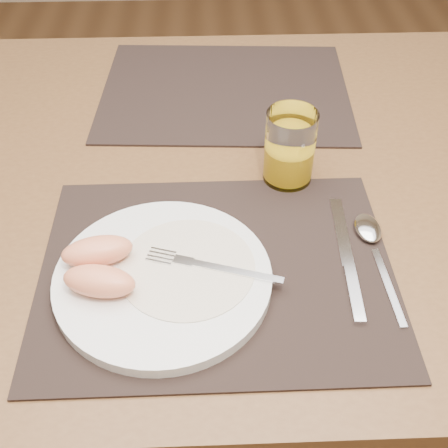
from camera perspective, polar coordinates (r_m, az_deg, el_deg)
ground at (r=1.47m, az=0.21°, el=-17.72°), size 5.00×5.00×0.00m
table at (r=0.94m, az=0.31°, el=2.03°), size 1.40×0.90×0.75m
placemat_near at (r=0.72m, az=-0.74°, el=-4.63°), size 0.45×0.35×0.00m
placemat_far at (r=1.07m, az=0.12°, el=13.40°), size 0.47×0.37×0.00m
plate at (r=0.70m, az=-6.20°, el=-5.51°), size 0.27×0.27×0.02m
plate_dressing at (r=0.70m, az=-3.77°, el=-4.38°), size 0.17×0.17×0.00m
fork at (r=0.70m, az=-2.24°, el=-4.16°), size 0.17×0.07×0.00m
knife at (r=0.74m, az=12.55°, el=-4.15°), size 0.03×0.22×0.01m
spoon at (r=0.78m, az=14.67°, el=-1.18°), size 0.04×0.19×0.01m
juice_glass at (r=0.83m, az=6.66°, el=7.42°), size 0.07×0.07×0.11m
grapefruit_wedges at (r=0.70m, az=-12.66°, el=-4.16°), size 0.10×0.11×0.04m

